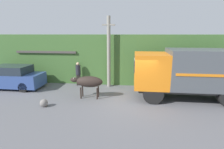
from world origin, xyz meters
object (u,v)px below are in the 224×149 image
object	(u,v)px
parked_suv	(11,77)
roadside_rock	(44,103)
cargo_truck	(191,71)
brown_cow	(89,82)
pedestrian_on_hill	(78,73)
utility_pole	(109,51)

from	to	relation	value
parked_suv	roadside_rock	xyz separation A→B (m)	(3.95, -2.90, -0.59)
cargo_truck	roadside_rock	distance (m)	8.54
brown_cow	parked_suv	bearing A→B (deg)	173.07
cargo_truck	pedestrian_on_hill	world-z (taller)	cargo_truck
cargo_truck	roadside_rock	xyz separation A→B (m)	(-8.12, -2.14, -1.51)
pedestrian_on_hill	cargo_truck	bearing A→B (deg)	143.53
brown_cow	roadside_rock	distance (m)	2.76
parked_suv	utility_pole	bearing A→B (deg)	5.84
cargo_truck	brown_cow	xyz separation A→B (m)	(-6.03, -0.53, -0.70)
pedestrian_on_hill	brown_cow	bearing A→B (deg)	98.33
utility_pole	roadside_rock	bearing A→B (deg)	-125.74
brown_cow	utility_pole	size ratio (longest dim) A/B	0.39
parked_suv	pedestrian_on_hill	distance (m)	4.76
brown_cow	parked_suv	xyz separation A→B (m)	(-6.04, 1.29, -0.22)
utility_pole	pedestrian_on_hill	bearing A→B (deg)	179.43
brown_cow	roadside_rock	bearing A→B (deg)	-137.26
cargo_truck	parked_suv	world-z (taller)	cargo_truck
pedestrian_on_hill	parked_suv	bearing A→B (deg)	-5.87
cargo_truck	utility_pole	bearing A→B (deg)	155.41
brown_cow	parked_suv	size ratio (longest dim) A/B	0.44
parked_suv	pedestrian_on_hill	xyz separation A→B (m)	(4.58, 1.27, 0.18)
cargo_truck	utility_pole	xyz separation A→B (m)	(-5.14, 2.00, 0.92)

